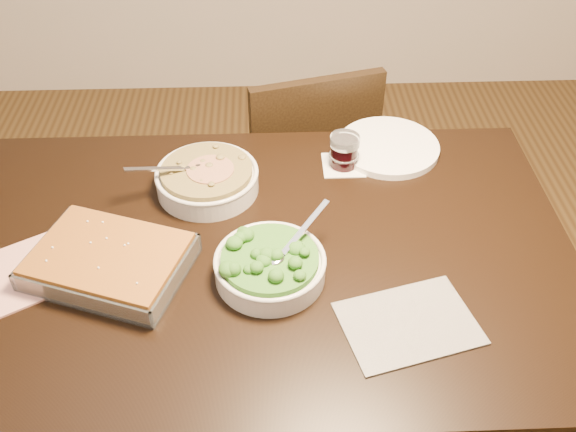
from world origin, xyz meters
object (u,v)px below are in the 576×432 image
object	(u,v)px
baking_dish	(109,261)
broccoli_bowl	(270,265)
table	(257,279)
dinner_plate	(388,147)
stew_bowl	(207,178)
chair_far	(305,166)
wine_tumbler	(344,150)

from	to	relation	value
baking_dish	broccoli_bowl	bearing A→B (deg)	15.26
baking_dish	table	bearing A→B (deg)	29.90
baking_dish	dinner_plate	size ratio (longest dim) A/B	1.42
stew_bowl	chair_far	bearing A→B (deg)	59.55
wine_tumbler	dinner_plate	world-z (taller)	wine_tumbler
baking_dish	chair_far	size ratio (longest dim) A/B	0.44
stew_bowl	wine_tumbler	xyz separation A→B (m)	(0.34, 0.08, 0.01)
baking_dish	wine_tumbler	distance (m)	0.63
stew_bowl	chair_far	distance (m)	0.61
broccoli_bowl	chair_far	size ratio (longest dim) A/B	0.28
dinner_plate	chair_far	distance (m)	0.46
table	dinner_plate	size ratio (longest dim) A/B	5.30
table	wine_tumbler	bearing A→B (deg)	53.06
chair_far	wine_tumbler	bearing A→B (deg)	86.51
baking_dish	chair_far	distance (m)	0.90
stew_bowl	baking_dish	size ratio (longest dim) A/B	0.71
table	baking_dish	bearing A→B (deg)	-170.10
stew_bowl	dinner_plate	xyz separation A→B (m)	(0.46, 0.15, -0.02)
dinner_plate	chair_far	size ratio (longest dim) A/B	0.31
stew_bowl	dinner_plate	world-z (taller)	stew_bowl
dinner_plate	chair_far	world-z (taller)	chair_far
dinner_plate	chair_far	bearing A→B (deg)	123.01
broccoli_bowl	chair_far	xyz separation A→B (m)	(0.12, 0.75, -0.31)
table	chair_far	size ratio (longest dim) A/B	1.66
dinner_plate	chair_far	xyz separation A→B (m)	(-0.20, 0.30, -0.29)
broccoli_bowl	wine_tumbler	xyz separation A→B (m)	(0.19, 0.38, 0.01)
stew_bowl	dinner_plate	size ratio (longest dim) A/B	1.01
stew_bowl	dinner_plate	distance (m)	0.49
baking_dish	wine_tumbler	world-z (taller)	wine_tumbler
broccoli_bowl	baking_dish	bearing A→B (deg)	175.25
wine_tumbler	chair_far	distance (m)	0.50
stew_bowl	wine_tumbler	size ratio (longest dim) A/B	3.14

